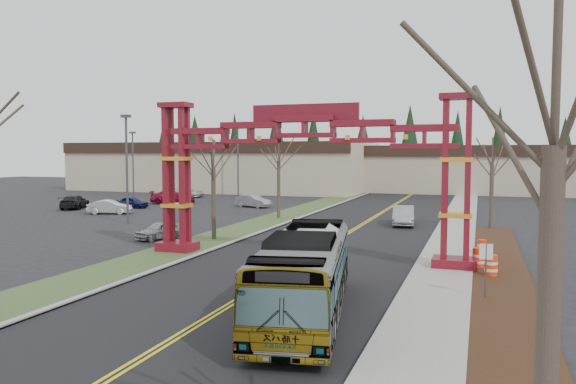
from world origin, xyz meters
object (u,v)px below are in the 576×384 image
at_px(parked_car_near_a, 160,230).
at_px(parked_car_mid_b, 132,202).
at_px(parked_car_far_b, 187,192).
at_px(barrel_north, 482,248).
at_px(retail_building_west, 227,166).
at_px(light_pole_near, 127,161).
at_px(barrel_mid, 478,259).
at_px(light_pole_mid, 133,161).
at_px(bare_tree_median_far, 279,162).
at_px(silver_sedan, 403,216).
at_px(bare_tree_right_far, 492,164).
at_px(retail_building_east, 486,169).
at_px(parked_car_far_a, 253,201).
at_px(bare_tree_right_near, 554,150).
at_px(parked_car_far_c, 74,202).
at_px(street_sign, 486,260).
at_px(bare_tree_median_mid, 213,169).
at_px(gateway_arch, 305,152).
at_px(light_pole_far, 238,155).
at_px(transit_bus, 305,274).
at_px(barrel_south, 491,266).
at_px(parked_car_mid_a, 173,197).

distance_m(parked_car_near_a, parked_car_mid_b, 23.22).
height_order(parked_car_far_b, barrel_north, parked_car_far_b).
distance_m(retail_building_west, parked_car_near_a, 53.34).
xyz_separation_m(light_pole_near, barrel_mid, (28.02, -10.13, -4.72)).
xyz_separation_m(parked_car_mid_b, light_pole_near, (7.38, -11.42, 4.66)).
bearing_deg(light_pole_mid, bare_tree_median_far, -25.59).
distance_m(silver_sedan, bare_tree_right_far, 7.98).
bearing_deg(retail_building_east, silver_sedan, -98.51).
bearing_deg(parked_car_far_a, parked_car_mid_b, 130.12).
relative_size(parked_car_far_a, bare_tree_right_near, 0.52).
xyz_separation_m(parked_car_far_c, street_sign, (41.09, -25.20, 0.94)).
distance_m(parked_car_mid_b, bare_tree_median_mid, 25.41).
xyz_separation_m(parked_car_near_a, bare_tree_right_far, (21.64, 12.68, 4.44)).
height_order(parked_car_near_a, light_pole_near, light_pole_near).
bearing_deg(bare_tree_median_far, parked_car_far_a, 124.53).
distance_m(bare_tree_median_mid, bare_tree_right_far, 21.52).
bearing_deg(parked_car_near_a, parked_car_far_c, 165.12).
relative_size(light_pole_near, light_pole_mid, 1.07).
xyz_separation_m(gateway_arch, bare_tree_median_far, (-8.00, 17.92, -0.83)).
height_order(light_pole_near, light_pole_far, light_pole_far).
distance_m(parked_car_far_b, bare_tree_right_far, 43.25).
height_order(retail_building_west, parked_car_far_b, retail_building_west).
height_order(retail_building_east, bare_tree_right_near, bare_tree_right_near).
relative_size(street_sign, barrel_mid, 2.10).
xyz_separation_m(parked_car_far_a, bare_tree_median_far, (6.21, -9.03, 4.47)).
height_order(gateway_arch, transit_bus, gateway_arch).
xyz_separation_m(gateway_arch, bare_tree_right_far, (10.00, 16.66, -0.93)).
bearing_deg(parked_car_near_a, light_pole_mid, 150.25).
xyz_separation_m(parked_car_far_b, light_pole_far, (5.73, 3.93, 5.01)).
relative_size(parked_car_near_a, parked_car_far_c, 0.74).
height_order(light_pole_mid, barrel_mid, light_pole_mid).
distance_m(transit_bus, barrel_south, 11.05).
height_order(barrel_south, barrel_north, barrel_south).
distance_m(bare_tree_median_far, bare_tree_right_far, 18.04).
relative_size(parked_car_far_a, street_sign, 1.81).
height_order(parked_car_far_b, light_pole_mid, light_pole_mid).
height_order(parked_car_mid_a, bare_tree_median_mid, bare_tree_median_mid).
height_order(parked_car_far_b, parked_car_far_c, parked_car_far_c).
height_order(parked_car_far_b, light_pole_near, light_pole_near).
bearing_deg(bare_tree_median_mid, parked_car_mid_b, 136.81).
bearing_deg(light_pole_near, bare_tree_median_far, 33.90).
xyz_separation_m(retail_building_east, light_pole_far, (-32.21, -21.08, 2.16)).
bearing_deg(retail_building_east, bare_tree_right_far, -90.00).
xyz_separation_m(parked_car_mid_a, bare_tree_median_mid, (16.81, -23.08, 4.09)).
bearing_deg(bare_tree_median_far, light_pole_far, 121.76).
bearing_deg(bare_tree_median_mid, gateway_arch, -31.35).
bearing_deg(parked_car_far_a, bare_tree_median_far, -127.59).
distance_m(bare_tree_right_near, light_pole_near, 43.27).
bearing_deg(parked_car_far_b, bare_tree_median_mid, -139.19).
relative_size(gateway_arch, street_sign, 7.92).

